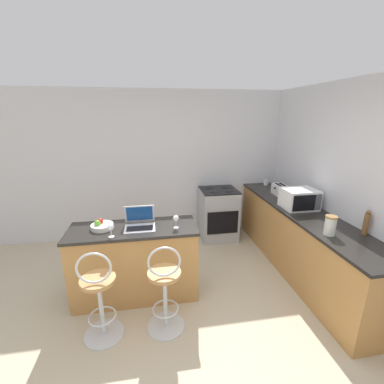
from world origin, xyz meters
TOP-DOWN VIEW (x-y plane):
  - ground_plane at (0.00, 0.00)m, footprint 20.00×20.00m
  - wall_back at (0.00, 2.48)m, footprint 12.00×0.06m
  - breakfast_bar at (-0.44, 0.77)m, footprint 1.49×0.57m
  - counter_right at (1.85, 0.98)m, footprint 0.62×2.98m
  - bar_stool_near at (-0.76, 0.16)m, footprint 0.40×0.40m
  - bar_stool_far at (-0.12, 0.16)m, footprint 0.40×0.40m
  - laptop at (-0.36, 0.79)m, footprint 0.35×0.31m
  - microwave at (1.84, 1.06)m, footprint 0.45×0.37m
  - toaster at (1.87, 1.66)m, footprint 0.19×0.29m
  - stove_range at (0.97, 2.14)m, footprint 0.63×0.60m
  - wine_glass_tall at (0.06, 0.68)m, footprint 0.07×0.07m
  - fruit_bowl at (-0.80, 0.80)m, footprint 0.25×0.25m
  - storage_jar at (1.70, 0.23)m, footprint 0.12×0.12m
  - mug_white at (1.92, 2.30)m, footprint 0.10×0.08m
  - pepper_mill at (2.09, 0.17)m, footprint 0.06×0.06m
  - wine_glass_short at (-0.66, 0.56)m, footprint 0.07×0.07m
  - mug_blue at (1.98, 1.94)m, footprint 0.10×0.08m

SIDE VIEW (x-z plane):
  - ground_plane at x=0.00m, z-range 0.00..0.00m
  - stove_range at x=0.97m, z-range 0.00..0.92m
  - counter_right at x=1.85m, z-range 0.00..0.92m
  - breakfast_bar at x=-0.44m, z-range 0.00..0.92m
  - bar_stool_near at x=-0.76m, z-range -0.03..0.98m
  - bar_stool_far at x=-0.12m, z-range -0.03..0.98m
  - fruit_bowl at x=-0.80m, z-range 0.90..1.01m
  - mug_blue at x=1.98m, z-range 0.92..1.01m
  - mug_white at x=1.92m, z-range 0.92..1.02m
  - laptop at x=-0.36m, z-range 0.86..1.10m
  - toaster at x=1.87m, z-range 0.92..1.10m
  - wine_glass_short at x=-0.66m, z-range 0.95..1.10m
  - storage_jar at x=1.70m, z-range 0.92..1.14m
  - wine_glass_tall at x=0.06m, z-range 0.95..1.11m
  - pepper_mill at x=2.09m, z-range 0.91..1.19m
  - microwave at x=1.84m, z-range 0.92..1.19m
  - wall_back at x=0.00m, z-range 0.00..2.60m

